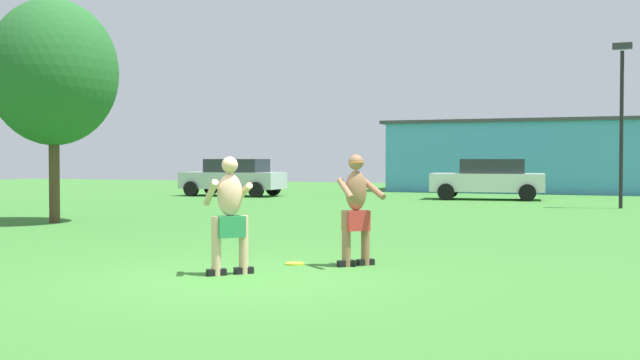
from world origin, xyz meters
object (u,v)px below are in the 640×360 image
car_silver_mid_lot (234,177)px  player_in_green (230,213)px  lamp_post (622,106)px  tree_right_field (53,73)px  frisbee (295,264)px  player_with_cap (356,205)px  car_white_near_post (489,178)px

car_silver_mid_lot → player_in_green: bearing=-62.0°
car_silver_mid_lot → lamp_post: size_ratio=0.83×
player_in_green → lamp_post: lamp_post is taller
tree_right_field → frisbee: bearing=-28.9°
player_with_cap → tree_right_field: (-9.44, 4.52, 2.81)m
player_with_cap → tree_right_field: 10.84m
lamp_post → tree_right_field: tree_right_field is taller
car_white_near_post → car_silver_mid_lot: bearing=-174.3°
frisbee → lamp_post: (4.47, 15.81, 3.26)m
player_with_cap → car_white_near_post: bearing=93.6°
tree_right_field → lamp_post: bearing=40.5°
player_in_green → lamp_post: bearing=74.0°
car_silver_mid_lot → tree_right_field: 14.37m
car_silver_mid_lot → player_with_cap: bearing=-57.2°
car_white_near_post → player_with_cap: bearing=-86.4°
player_in_green → player_with_cap: bearing=47.5°
player_in_green → car_silver_mid_lot: player_in_green is taller
player_in_green → car_white_near_post: 20.90m
lamp_post → tree_right_field: 17.11m
car_white_near_post → lamp_post: size_ratio=0.85×
player_in_green → car_silver_mid_lot: bearing=118.0°
tree_right_field → car_white_near_post: bearing=61.2°
car_white_near_post → tree_right_field: tree_right_field is taller
frisbee → car_white_near_post: size_ratio=0.06×
car_silver_mid_lot → tree_right_field: (2.40, -13.87, 2.88)m
player_with_cap → player_in_green: player_with_cap is taller
car_white_near_post → car_silver_mid_lot: (-10.61, -1.06, 0.00)m
player_with_cap → lamp_post: size_ratio=0.31×
player_with_cap → frisbee: 1.28m
car_white_near_post → tree_right_field: 17.28m
player_with_cap → tree_right_field: size_ratio=0.30×
frisbee → car_white_near_post: 19.66m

